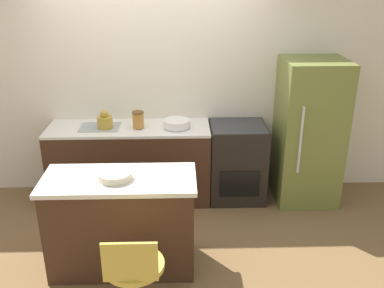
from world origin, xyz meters
TOP-DOWN VIEW (x-y plane):
  - ground_plane at (0.00, 0.00)m, footprint 14.00×14.00m
  - wall_back at (0.00, 0.64)m, footprint 8.00×0.06m
  - back_counter at (-0.27, 0.31)m, footprint 1.83×0.59m
  - kitchen_island at (-0.22, -0.94)m, footprint 1.32×0.59m
  - oven_range at (0.97, 0.31)m, footprint 0.64×0.60m
  - refrigerator at (1.77, 0.27)m, footprint 0.68×0.69m
  - stool_chair at (-0.05, -1.64)m, footprint 0.46×0.46m
  - kettle at (-0.53, 0.28)m, footprint 0.17×0.17m
  - mixing_bowl at (0.27, 0.28)m, footprint 0.29×0.29m
  - canister_jar at (-0.16, 0.28)m, footprint 0.13×0.13m
  - fruit_bowl at (-0.25, -0.96)m, footprint 0.29×0.29m

SIDE VIEW (x-z plane):
  - ground_plane at x=0.00m, z-range 0.00..0.00m
  - stool_chair at x=-0.05m, z-range -0.03..0.81m
  - back_counter at x=-0.27m, z-range 0.00..0.90m
  - kitchen_island at x=-0.22m, z-range 0.00..0.90m
  - oven_range at x=0.97m, z-range 0.00..0.91m
  - refrigerator at x=1.77m, z-range 0.00..1.66m
  - fruit_bowl at x=-0.25m, z-range 0.90..0.96m
  - mixing_bowl at x=0.27m, z-range 0.91..0.99m
  - kettle at x=-0.53m, z-range 0.88..1.09m
  - canister_jar at x=-0.16m, z-range 0.91..1.09m
  - wall_back at x=0.00m, z-range 0.00..2.60m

